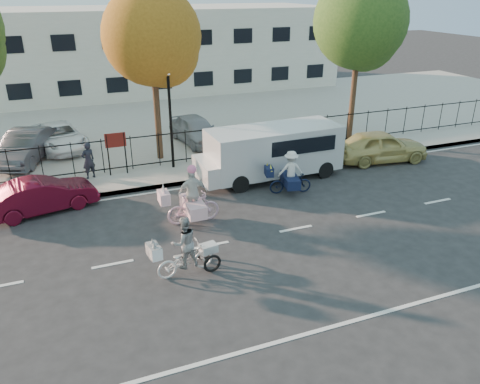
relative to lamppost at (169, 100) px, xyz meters
name	(u,v)px	position (x,y,z in m)	size (l,w,h in m)	color
ground	(210,245)	(-0.50, -6.80, -3.11)	(120.00, 120.00, 0.00)	#333334
road_markings	(210,245)	(-0.50, -6.80, -3.11)	(60.00, 9.52, 0.01)	silver
curb	(172,185)	(-0.50, -1.75, -3.04)	(60.00, 0.10, 0.15)	#A8A399
sidewalk	(166,176)	(-0.50, -0.70, -3.04)	(60.00, 2.20, 0.15)	#A8A399
parking_lot	(132,123)	(-0.50, 8.20, -3.04)	(60.00, 15.60, 0.15)	#A8A399
iron_fence	(159,149)	(-0.50, 0.40, -2.21)	(58.00, 0.06, 1.50)	black
building	(106,51)	(-0.50, 18.20, -0.11)	(34.00, 10.00, 6.00)	silver
lamppost	(169,100)	(0.00, 0.00, 0.00)	(0.36, 0.36, 4.33)	black
street_sign	(116,146)	(-2.35, 0.00, -1.70)	(0.85, 0.06, 1.80)	black
zebra_trike	(185,252)	(-1.62, -7.99, -2.44)	(2.04, 0.95, 1.74)	white
unicorn_bike	(192,202)	(-0.58, -5.08, -2.34)	(2.05, 1.42, 2.09)	#EDB4CA
bull_bike	(290,176)	(3.64, -4.04, -2.43)	(1.90, 1.33, 1.72)	black
white_van	(272,151)	(3.65, -2.30, -1.92)	(6.11, 2.23, 2.15)	silver
red_sedan	(42,195)	(-5.32, -2.30, -2.50)	(1.30, 3.73, 1.23)	#5A0A1D
gold_sedan	(381,146)	(9.17, -2.30, -2.39)	(1.71, 4.25, 1.45)	tan
pedestrian	(88,160)	(-3.51, 0.00, -2.19)	(0.56, 0.37, 1.54)	black
lot_car_b	(59,137)	(-4.52, 4.50, -2.36)	(2.00, 4.33, 1.20)	white
lot_car_c	(26,147)	(-5.97, 3.11, -2.26)	(1.48, 4.25, 1.40)	#48494F
lot_car_d	(196,129)	(1.93, 3.05, -2.28)	(1.60, 3.98, 1.36)	#94969B
tree_mid	(155,41)	(-0.13, 1.46, 2.21)	(4.15, 4.15, 7.61)	#442D1D
tree_east	(362,26)	(9.59, 0.71, 2.58)	(4.43, 4.43, 8.13)	#442D1D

